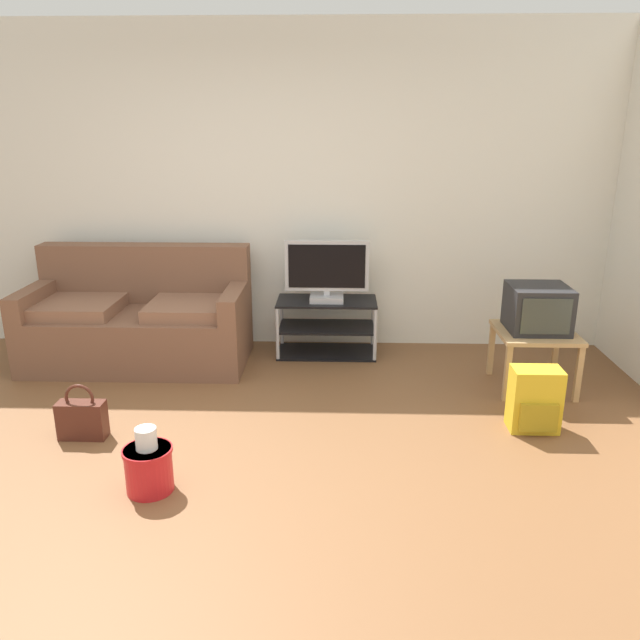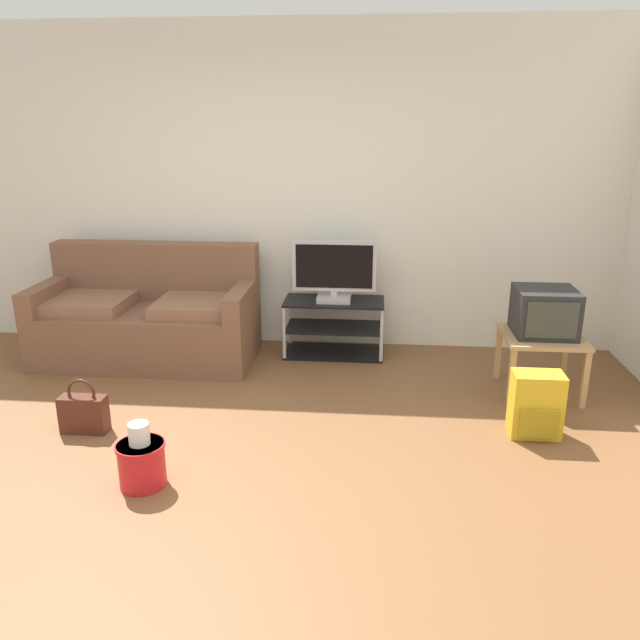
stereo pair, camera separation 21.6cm
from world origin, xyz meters
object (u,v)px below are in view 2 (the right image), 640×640
crt_tv (545,312)px  backpack (536,405)px  handbag (84,413)px  flat_tv (334,272)px  couch (149,318)px  tv_stand (334,327)px  side_table (542,343)px  cleaning_bucket (142,460)px

crt_tv → backpack: 0.83m
handbag → backpack: bearing=4.2°
flat_tv → backpack: size_ratio=1.66×
couch → backpack: bearing=-21.3°
backpack → handbag: size_ratio=1.15×
couch → flat_tv: bearing=7.4°
tv_stand → side_table: 1.69m
tv_stand → backpack: (1.36, -1.35, -0.03)m
side_table → backpack: bearing=-105.1°
couch → handbag: (0.04, -1.34, -0.21)m
tv_stand → flat_tv: (0.00, -0.02, 0.49)m
couch → backpack: couch is taller
side_table → handbag: size_ratio=1.53×
couch → side_table: size_ratio=3.15×
tv_stand → side_table: (1.55, -0.67, 0.14)m
tv_stand → cleaning_bucket: (-0.90, -2.13, -0.09)m
cleaning_bucket → flat_tv: bearing=66.8°
tv_stand → flat_tv: flat_tv is taller
side_table → backpack: (-0.18, -0.68, -0.18)m
couch → cleaning_bucket: (0.63, -1.91, -0.19)m
backpack → handbag: bearing=-176.3°
tv_stand → cleaning_bucket: bearing=-113.0°
tv_stand → handbag: size_ratio=2.30×
couch → tv_stand: size_ratio=2.10×
crt_tv → flat_tv: bearing=157.8°
couch → cleaning_bucket: bearing=-71.8°
flat_tv → handbag: 2.23m
couch → backpack: size_ratio=4.21×
handbag → cleaning_bucket: (0.59, -0.57, 0.02)m
couch → crt_tv: bearing=-8.0°
side_table → backpack: side_table is taller
flat_tv → backpack: (1.36, -1.33, -0.52)m
couch → cleaning_bucket: couch is taller
couch → tv_stand: 1.55m
side_table → handbag: 3.18m
cleaning_bucket → backpack: bearing=19.0°
flat_tv → crt_tv: (1.55, -0.63, -0.11)m
side_table → cleaning_bucket: (-2.45, -1.46, -0.23)m
tv_stand → crt_tv: 1.72m
handbag → side_table: bearing=16.4°
flat_tv → cleaning_bucket: flat_tv is taller
crt_tv → couch: bearing=172.0°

